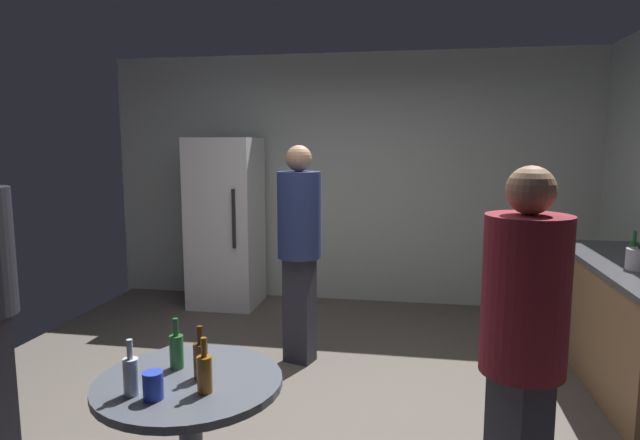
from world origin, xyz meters
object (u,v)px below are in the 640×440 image
Objects in this scene: beer_bottle_brown at (201,359)px; person_in_navy_shirt at (299,237)px; kettle at (640,259)px; refrigerator at (226,222)px; person_in_maroon_shirt at (523,336)px; beer_bottle_amber at (205,372)px; beer_bottle_clear at (131,375)px; foreground_table at (190,402)px; plastic_cup_blue at (153,386)px; beer_bottle_green at (177,350)px; beer_bottle_on_counter at (633,251)px.

person_in_navy_shirt is at bearing 89.94° from beer_bottle_brown.
kettle is 2.96m from beer_bottle_brown.
refrigerator is 4.09m from person_in_maroon_shirt.
beer_bottle_clear is at bearing -165.67° from beer_bottle_amber.
foreground_table is 0.26m from plastic_cup_blue.
beer_bottle_amber is at bearing 14.33° from beer_bottle_clear.
foreground_table is 3.48× the size of beer_bottle_amber.
plastic_cup_blue is at bearing -82.72° from beer_bottle_green.
foreground_table is 0.24m from beer_bottle_green.
kettle reaches higher than plastic_cup_blue.
beer_bottle_brown is at bearing -71.88° from refrigerator.
person_in_navy_shirt is at bearing 91.83° from beer_bottle_amber.
person_in_navy_shirt is (-2.41, 0.00, 0.03)m from beer_bottle_on_counter.
beer_bottle_clear is at bearing -132.78° from foreground_table.
person_in_navy_shirt reaches higher than beer_bottle_on_counter.
foreground_table is 7.27× the size of plastic_cup_blue.
person_in_maroon_shirt reaches higher than beer_bottle_brown.
person_in_navy_shirt is (0.00, 1.99, 0.19)m from beer_bottle_brown.
kettle is 3.19m from plastic_cup_blue.
kettle is at bearing -153.78° from person_in_maroon_shirt.
kettle is 3.04m from beer_bottle_green.
beer_bottle_green is 0.13× the size of person_in_navy_shirt.
foreground_table is at bearing 72.69° from plastic_cup_blue.
beer_bottle_on_counter is at bearing 106.44° from person_in_navy_shirt.
person_in_maroon_shirt is (-1.08, -1.87, -0.02)m from beer_bottle_on_counter.
refrigerator is 3.46m from beer_bottle_green.
refrigerator is at bearing 108.52° from beer_bottle_amber.
person_in_maroon_shirt is at bearing 5.82° from foreground_table.
beer_bottle_brown is at bearing -143.35° from kettle.
refrigerator is at bearing 105.51° from plastic_cup_blue.
refrigerator is 3.71m from beer_bottle_clear.
beer_bottle_clear is (0.90, -3.60, -0.08)m from refrigerator.
refrigerator reaches higher than foreground_table.
beer_bottle_green is (-0.22, 0.21, 0.00)m from beer_bottle_amber.
foreground_table is 3.48× the size of beer_bottle_clear.
kettle is 3.03m from foreground_table.
beer_bottle_green reaches higher than plastic_cup_blue.
beer_bottle_green is (-2.56, -1.91, -0.17)m from beer_bottle_on_counter.
beer_bottle_amber reaches higher than plastic_cup_blue.
beer_bottle_green is at bearing 76.83° from beer_bottle_clear.
person_in_navy_shirt reaches higher than kettle.
beer_bottle_on_counter is at bearing 41.20° from plastic_cup_blue.
person_in_maroon_shirt is (1.26, 0.25, 0.15)m from beer_bottle_amber.
refrigerator is at bearing 108.12° from beer_bottle_brown.
foreground_table is at bearing -154.06° from beer_bottle_brown.
beer_bottle_amber is 1.29m from person_in_maroon_shirt.
beer_bottle_green is 1.00× the size of beer_bottle_clear.
beer_bottle_on_counter is at bearing 39.25° from foreground_table.
person_in_maroon_shirt is at bearing 51.91° from person_in_navy_shirt.
beer_bottle_green is at bearing 151.94° from beer_bottle_brown.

